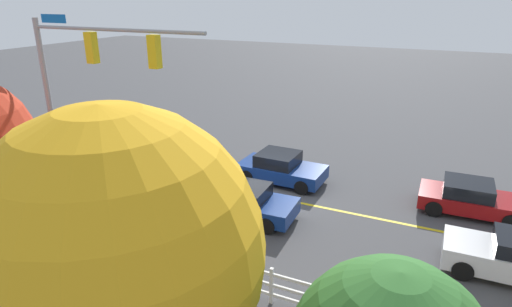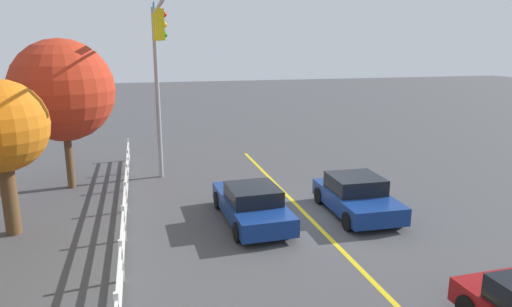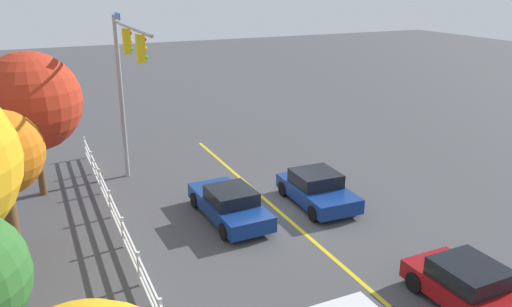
{
  "view_description": "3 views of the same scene",
  "coord_description": "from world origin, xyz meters",
  "px_view_note": "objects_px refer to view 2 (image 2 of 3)",
  "views": [
    {
      "loc": [
        -6.86,
        15.54,
        8.2
      ],
      "look_at": [
        0.07,
        0.73,
        2.19
      ],
      "focal_mm": 30.29,
      "sensor_mm": 36.0,
      "label": 1
    },
    {
      "loc": [
        -14.31,
        5.59,
        6.01
      ],
      "look_at": [
        0.78,
        1.74,
        2.25
      ],
      "focal_mm": 32.24,
      "sensor_mm": 36.0,
      "label": 2
    },
    {
      "loc": [
        -16.82,
        8.66,
        8.91
      ],
      "look_at": [
        0.43,
        0.8,
        2.44
      ],
      "focal_mm": 35.86,
      "sensor_mm": 36.0,
      "label": 3
    }
  ],
  "objects_px": {
    "tree_1": "(63,91)",
    "tree_0": "(0,128)",
    "car_4": "(356,196)",
    "car_2": "(252,204)"
  },
  "relations": [
    {
      "from": "tree_0",
      "to": "tree_1",
      "type": "bearing_deg",
      "value": -13.98
    },
    {
      "from": "car_2",
      "to": "tree_1",
      "type": "bearing_deg",
      "value": 47.21
    },
    {
      "from": "car_4",
      "to": "tree_1",
      "type": "xyz_separation_m",
      "value": [
        5.81,
        10.36,
        3.47
      ]
    },
    {
      "from": "tree_1",
      "to": "car_4",
      "type": "bearing_deg",
      "value": -119.29
    },
    {
      "from": "car_4",
      "to": "tree_1",
      "type": "bearing_deg",
      "value": -117.79
    },
    {
      "from": "car_2",
      "to": "tree_0",
      "type": "distance_m",
      "value": 8.26
    },
    {
      "from": "car_4",
      "to": "tree_0",
      "type": "height_order",
      "value": "tree_0"
    },
    {
      "from": "tree_1",
      "to": "tree_0",
      "type": "bearing_deg",
      "value": 166.02
    },
    {
      "from": "car_2",
      "to": "tree_0",
      "type": "height_order",
      "value": "tree_0"
    },
    {
      "from": "tree_0",
      "to": "tree_1",
      "type": "height_order",
      "value": "tree_1"
    }
  ]
}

